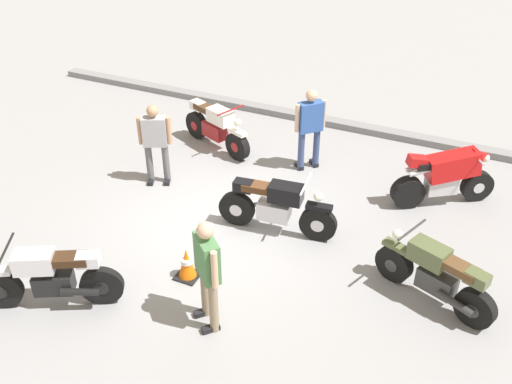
# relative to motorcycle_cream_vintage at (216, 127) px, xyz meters

# --- Properties ---
(ground_plane) EXTENTS (40.00, 40.00, 0.00)m
(ground_plane) POSITION_rel_motorcycle_cream_vintage_xyz_m (1.40, -2.55, -0.49)
(ground_plane) COLOR gray
(curb_edge) EXTENTS (14.00, 0.30, 0.15)m
(curb_edge) POSITION_rel_motorcycle_cream_vintage_xyz_m (1.40, 2.05, -0.41)
(curb_edge) COLOR gray
(curb_edge) RESTS_ON ground
(motorcycle_cream_vintage) EXTENTS (1.87, 0.99, 1.07)m
(motorcycle_cream_vintage) POSITION_rel_motorcycle_cream_vintage_xyz_m (0.00, 0.00, 0.00)
(motorcycle_cream_vintage) COLOR black
(motorcycle_cream_vintage) RESTS_ON ground
(motorcycle_red_sportbike) EXTENTS (1.73, 1.24, 1.14)m
(motorcycle_red_sportbike) POSITION_rel_motorcycle_cream_vintage_xyz_m (4.81, -0.18, 0.11)
(motorcycle_red_sportbike) COLOR black
(motorcycle_red_sportbike) RESTS_ON ground
(motorcycle_black_cruiser) EXTENTS (2.09, 0.70, 1.09)m
(motorcycle_black_cruiser) POSITION_rel_motorcycle_cream_vintage_xyz_m (2.34, -2.26, 0.03)
(motorcycle_black_cruiser) COLOR black
(motorcycle_black_cruiser) RESTS_ON ground
(motorcycle_olive_vintage) EXTENTS (1.87, 0.98, 1.07)m
(motorcycle_olive_vintage) POSITION_rel_motorcycle_cream_vintage_xyz_m (5.11, -2.90, 0.00)
(motorcycle_olive_vintage) COLOR black
(motorcycle_olive_vintage) RESTS_ON ground
(motorcycle_silver_cruiser) EXTENTS (1.90, 1.08, 1.09)m
(motorcycle_silver_cruiser) POSITION_rel_motorcycle_cream_vintage_xyz_m (0.07, -5.28, 0.03)
(motorcycle_silver_cruiser) COLOR black
(motorcycle_silver_cruiser) RESTS_ON ground
(person_in_green_shirt) EXTENTS (0.57, 0.55, 1.75)m
(person_in_green_shirt) POSITION_rel_motorcycle_cream_vintage_xyz_m (2.33, -4.64, 0.52)
(person_in_green_shirt) COLOR gray
(person_in_green_shirt) RESTS_ON ground
(person_in_gray_shirt) EXTENTS (0.61, 0.46, 1.63)m
(person_in_gray_shirt) POSITION_rel_motorcycle_cream_vintage_xyz_m (-0.38, -1.70, 0.44)
(person_in_gray_shirt) COLOR #59595B
(person_in_gray_shirt) RESTS_ON ground
(person_in_blue_shirt) EXTENTS (0.55, 0.56, 1.71)m
(person_in_blue_shirt) POSITION_rel_motorcycle_cream_vintage_xyz_m (2.10, -0.00, 0.50)
(person_in_blue_shirt) COLOR #384772
(person_in_blue_shirt) RESTS_ON ground
(traffic_cone) EXTENTS (0.36, 0.36, 0.53)m
(traffic_cone) POSITION_rel_motorcycle_cream_vintage_xyz_m (1.54, -3.93, -0.23)
(traffic_cone) COLOR black
(traffic_cone) RESTS_ON ground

